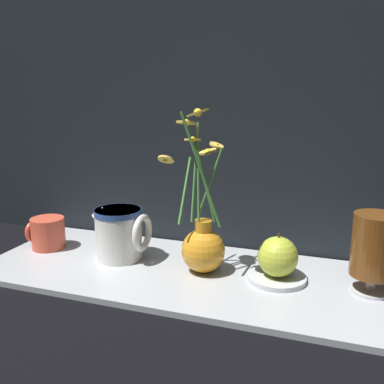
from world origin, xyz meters
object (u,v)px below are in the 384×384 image
object	(u,v)px
vase_with_flowers	(203,242)
ceramic_pitcher	(120,232)
yellow_mug	(47,233)
orange_fruit	(278,257)
tea_glass	(375,247)

from	to	relation	value
vase_with_flowers	ceramic_pitcher	distance (m)	0.20
yellow_mug	orange_fruit	distance (m)	0.55
yellow_mug	tea_glass	world-z (taller)	tea_glass
ceramic_pitcher	orange_fruit	bearing A→B (deg)	-0.15
vase_with_flowers	orange_fruit	xyz separation A→B (m)	(0.15, 0.01, -0.01)
vase_with_flowers	orange_fruit	world-z (taller)	vase_with_flowers
yellow_mug	vase_with_flowers	bearing A→B (deg)	-1.56
yellow_mug	tea_glass	xyz separation A→B (m)	(0.72, 0.00, 0.05)
orange_fruit	yellow_mug	bearing A→B (deg)	179.58
ceramic_pitcher	tea_glass	bearing A→B (deg)	0.45
vase_with_flowers	tea_glass	world-z (taller)	vase_with_flowers
yellow_mug	tea_glass	size ratio (longest dim) A/B	0.58
ceramic_pitcher	vase_with_flowers	bearing A→B (deg)	-2.23
vase_with_flowers	yellow_mug	size ratio (longest dim) A/B	3.84
yellow_mug	tea_glass	bearing A→B (deg)	0.08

